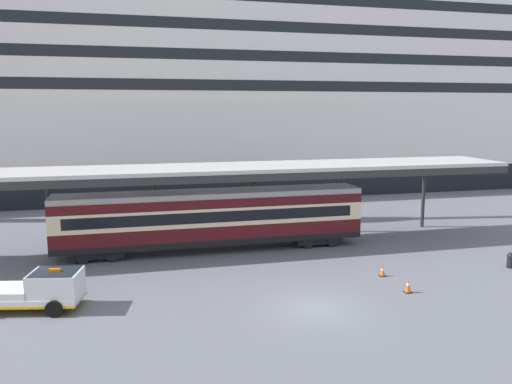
{
  "coord_description": "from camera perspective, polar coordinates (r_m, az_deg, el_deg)",
  "views": [
    {
      "loc": [
        -8.54,
        -22.27,
        9.6
      ],
      "look_at": [
        -0.95,
        8.06,
        4.5
      ],
      "focal_mm": 36.15,
      "sensor_mm": 36.0,
      "label": 1
    }
  ],
  "objects": [
    {
      "name": "quay_bollard",
      "position": [
        35.12,
        26.36,
        -6.71
      ],
      "size": [
        0.48,
        0.48,
        0.96
      ],
      "color": "black",
      "rests_on": "ground"
    },
    {
      "name": "traffic_cone_mid",
      "position": [
        30.95,
        13.84,
        -8.44
      ],
      "size": [
        0.36,
        0.36,
        0.68
      ],
      "color": "black",
      "rests_on": "ground"
    },
    {
      "name": "platform_canopy",
      "position": [
        34.87,
        -5.09,
        2.38
      ],
      "size": [
        42.73,
        5.48,
        5.7
      ],
      "color": "beige",
      "rests_on": "ground"
    },
    {
      "name": "traffic_cone_near",
      "position": [
        28.64,
        16.48,
        -9.89
      ],
      "size": [
        0.36,
        0.36,
        0.79
      ],
      "color": "black",
      "rests_on": "ground"
    },
    {
      "name": "train_carriage",
      "position": [
        34.97,
        -4.91,
        -2.82
      ],
      "size": [
        20.59,
        2.81,
        4.11
      ],
      "color": "black",
      "rests_on": "ground"
    },
    {
      "name": "ground_plane",
      "position": [
        25.72,
        6.59,
        -12.72
      ],
      "size": [
        400.0,
        400.0,
        0.0
      ],
      "primitive_type": "plane",
      "color": "slate"
    },
    {
      "name": "cruise_ship",
      "position": [
        68.81,
        -1.59,
        11.97
      ],
      "size": [
        148.91,
        30.31,
        38.25
      ],
      "color": "black",
      "rests_on": "ground"
    },
    {
      "name": "service_truck",
      "position": [
        27.29,
        -23.12,
        -9.9
      ],
      "size": [
        5.5,
        3.03,
        2.02
      ],
      "color": "white",
      "rests_on": "ground"
    }
  ]
}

